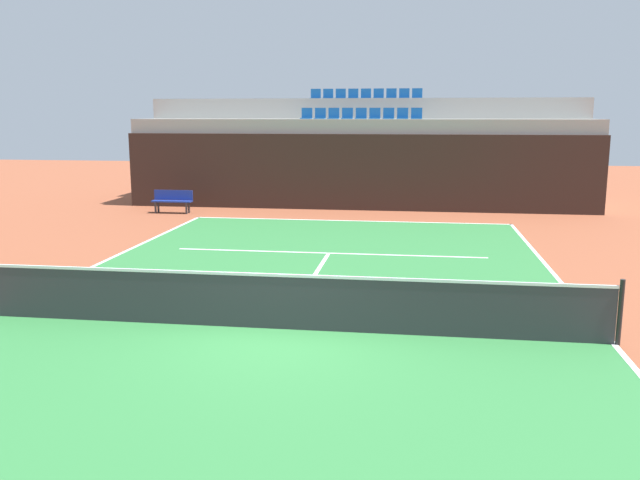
{
  "coord_description": "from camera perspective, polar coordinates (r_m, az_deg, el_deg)",
  "views": [
    {
      "loc": [
        2.23,
        -10.68,
        3.62
      ],
      "look_at": [
        0.4,
        2.0,
        1.2
      ],
      "focal_mm": 37.24,
      "sensor_mm": 36.0,
      "label": 1
    }
  ],
  "objects": [
    {
      "name": "ground_plane",
      "position": [
        11.5,
        -3.43,
        -7.68
      ],
      "size": [
        80.0,
        80.0,
        0.0
      ],
      "primitive_type": "plane",
      "color": "brown"
    },
    {
      "name": "sideline_right",
      "position": [
        11.72,
        23.96,
        -8.18
      ],
      "size": [
        0.1,
        24.0,
        0.0
      ],
      "primitive_type": "cube",
      "color": "white",
      "rests_on": "court_surface"
    },
    {
      "name": "stands_tier_lower",
      "position": [
        26.95,
        3.47,
        6.66
      ],
      "size": [
        18.26,
        2.4,
        3.47
      ],
      "primitive_type": "cube",
      "color": "#9E9E99",
      "rests_on": "ground_plane"
    },
    {
      "name": "baseline_far",
      "position": [
        23.02,
        2.56,
        1.67
      ],
      "size": [
        11.0,
        0.1,
        0.0
      ],
      "primitive_type": "cube",
      "color": "white",
      "rests_on": "court_surface"
    },
    {
      "name": "stands_tier_upper",
      "position": [
        29.32,
        3.88,
        7.8
      ],
      "size": [
        18.26,
        2.4,
        4.31
      ],
      "primitive_type": "cube",
      "color": "#9E9E99",
      "rests_on": "ground_plane"
    },
    {
      "name": "service_line_far",
      "position": [
        17.6,
        0.76,
        -1.14
      ],
      "size": [
        8.26,
        0.1,
        0.0
      ],
      "primitive_type": "cube",
      "color": "white",
      "rests_on": "court_surface"
    },
    {
      "name": "seating_row_lower",
      "position": [
        26.98,
        3.54,
        10.61
      ],
      "size": [
        4.84,
        0.44,
        0.44
      ],
      "color": "#145193",
      "rests_on": "stands_tier_lower"
    },
    {
      "name": "centre_service_line",
      "position": [
        14.51,
        -0.89,
        -3.7
      ],
      "size": [
        0.1,
        6.4,
        0.0
      ],
      "primitive_type": "cube",
      "color": "white",
      "rests_on": "court_surface"
    },
    {
      "name": "tennis_net",
      "position": [
        11.35,
        -3.46,
        -5.24
      ],
      "size": [
        11.08,
        0.08,
        1.07
      ],
      "color": "black",
      "rests_on": "court_surface"
    },
    {
      "name": "back_wall",
      "position": [
        25.63,
        3.21,
        5.83
      ],
      "size": [
        18.26,
        0.3,
        2.91
      ],
      "primitive_type": "cube",
      "color": "black",
      "rests_on": "ground_plane"
    },
    {
      "name": "player_bench",
      "position": [
        25.48,
        -12.56,
        3.42
      ],
      "size": [
        1.5,
        0.4,
        0.85
      ],
      "color": "navy",
      "rests_on": "ground_plane"
    },
    {
      "name": "court_surface",
      "position": [
        11.49,
        -3.43,
        -7.65
      ],
      "size": [
        11.0,
        24.0,
        0.01
      ],
      "primitive_type": "cube",
      "color": "#2D7238",
      "rests_on": "ground_plane"
    },
    {
      "name": "seating_row_upper",
      "position": [
        29.39,
        3.95,
        12.25
      ],
      "size": [
        4.84,
        0.44,
        0.44
      ],
      "color": "#145193",
      "rests_on": "stands_tier_upper"
    }
  ]
}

